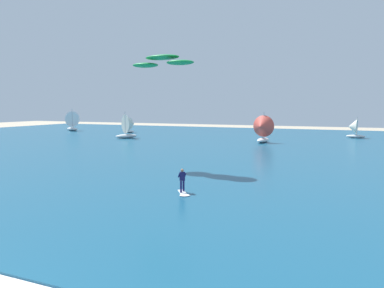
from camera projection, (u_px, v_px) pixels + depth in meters
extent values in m
cube|color=navy|center=(268.00, 147.00, 53.80)|extent=(160.00, 90.00, 0.10)
cube|color=white|center=(46.00, 287.00, 12.02)|extent=(75.83, 2.31, 0.01)
cube|color=white|center=(182.00, 192.00, 24.89)|extent=(1.15, 1.40, 0.05)
cylinder|color=#19194C|center=(181.00, 187.00, 24.64)|extent=(0.14, 0.14, 0.80)
cylinder|color=#19194C|center=(184.00, 186.00, 25.04)|extent=(0.14, 0.14, 0.80)
cube|color=#19194C|center=(182.00, 176.00, 24.77)|extent=(0.42, 0.38, 0.60)
sphere|color=#9E7051|center=(182.00, 170.00, 24.73)|extent=(0.22, 0.22, 0.22)
cylinder|color=#19194C|center=(179.00, 175.00, 24.80)|extent=(0.36, 0.47, 0.39)
cylinder|color=#19194C|center=(185.00, 175.00, 24.89)|extent=(0.36, 0.47, 0.39)
ellipsoid|color=white|center=(185.00, 195.00, 23.96)|extent=(0.92, 0.89, 0.08)
ellipsoid|color=#198C3F|center=(162.00, 57.00, 33.97)|extent=(3.96, 2.77, 0.43)
ellipsoid|color=#198C3F|center=(145.00, 65.00, 35.14)|extent=(3.00, 2.61, 0.43)
ellipsoid|color=#198C3F|center=(180.00, 62.00, 32.93)|extent=(3.00, 2.61, 0.43)
ellipsoid|color=silver|center=(129.00, 131.00, 81.98)|extent=(3.37, 1.78, 0.60)
cylinder|color=silver|center=(129.00, 123.00, 81.70)|extent=(0.10, 0.10, 3.20)
cone|color=silver|center=(127.00, 124.00, 82.12)|extent=(1.96, 2.93, 2.69)
ellipsoid|color=silver|center=(126.00, 136.00, 67.54)|extent=(3.56, 4.34, 0.80)
cylinder|color=silver|center=(125.00, 123.00, 67.17)|extent=(0.13, 0.13, 4.24)
cone|color=silver|center=(130.00, 124.00, 67.70)|extent=(4.00, 3.52, 3.57)
ellipsoid|color=white|center=(263.00, 140.00, 59.54)|extent=(1.92, 4.40, 0.80)
cylinder|color=silver|center=(264.00, 125.00, 59.45)|extent=(0.13, 0.13, 4.26)
cone|color=#D84C3F|center=(262.00, 126.00, 58.66)|extent=(3.76, 2.25, 3.58)
ellipsoid|color=silver|center=(356.00, 136.00, 67.91)|extent=(3.52, 1.60, 0.64)
cylinder|color=silver|center=(357.00, 126.00, 67.62)|extent=(0.11, 0.11, 3.40)
cone|color=silver|center=(353.00, 127.00, 68.01)|extent=(1.84, 3.03, 2.86)
ellipsoid|color=silver|center=(72.00, 129.00, 88.56)|extent=(4.77, 3.06, 0.85)
cylinder|color=silver|center=(72.00, 118.00, 88.14)|extent=(0.14, 0.14, 4.51)
cone|color=white|center=(70.00, 119.00, 88.84)|extent=(3.20, 4.24, 3.79)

